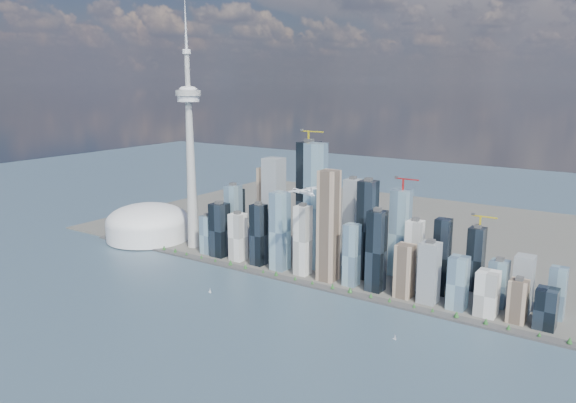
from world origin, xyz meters
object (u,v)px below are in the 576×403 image
Objects in this scene: needle_tower at (190,147)px; airplane at (303,192)px; sailboat_east at (395,338)px; sailboat_west at (210,291)px; dome_stadium at (148,224)px.

airplane is (356.59, -87.95, -49.04)m from needle_tower.
airplane is at bearing 177.95° from sailboat_east.
needle_tower reaches higher than sailboat_west.
airplane reaches higher than sailboat_west.
needle_tower is at bearing 151.53° from sailboat_west.
dome_stadium is at bearing -175.91° from needle_tower.
dome_stadium is (-140.00, -10.00, -196.40)m from needle_tower.
sailboat_west is 1.13× the size of sailboat_east.
sailboat_east is at bearing -13.43° from dome_stadium.
airplane is 304.83m from sailboat_east.
sailboat_east is (720.78, -172.13, -36.46)m from dome_stadium.
needle_tower is 241.40m from dome_stadium.
sailboat_west is (361.31, -182.97, -36.07)m from dome_stadium.
needle_tower reaches higher than dome_stadium.
needle_tower is at bearing -170.77° from airplane.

